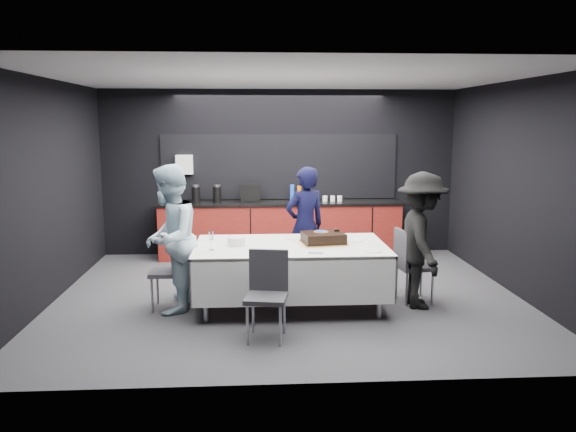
# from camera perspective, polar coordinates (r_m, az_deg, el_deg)

# --- Properties ---
(ground) EXTENTS (6.00, 6.00, 0.00)m
(ground) POSITION_cam_1_polar(r_m,az_deg,el_deg) (7.44, 0.05, -8.13)
(ground) COLOR #3F3F44
(ground) RESTS_ON ground
(room_shell) EXTENTS (6.04, 5.04, 2.82)m
(room_shell) POSITION_cam_1_polar(r_m,az_deg,el_deg) (7.10, 0.05, 6.31)
(room_shell) COLOR white
(room_shell) RESTS_ON ground
(kitchenette) EXTENTS (4.10, 0.64, 2.05)m
(kitchenette) POSITION_cam_1_polar(r_m,az_deg,el_deg) (9.46, -0.88, -0.91)
(kitchenette) COLOR maroon
(kitchenette) RESTS_ON ground
(party_table) EXTENTS (2.32, 1.32, 0.78)m
(party_table) POSITION_cam_1_polar(r_m,az_deg,el_deg) (6.88, 0.25, -4.05)
(party_table) COLOR #99999E
(party_table) RESTS_ON ground
(cake_assembly) EXTENTS (0.59, 0.51, 0.17)m
(cake_assembly) POSITION_cam_1_polar(r_m,az_deg,el_deg) (6.93, 3.61, -2.24)
(cake_assembly) COLOR gold
(cake_assembly) RESTS_ON party_table
(plate_stack) EXTENTS (0.22, 0.22, 0.10)m
(plate_stack) POSITION_cam_1_polar(r_m,az_deg,el_deg) (6.83, -5.27, -2.57)
(plate_stack) COLOR white
(plate_stack) RESTS_ON party_table
(loose_plate_near) EXTENTS (0.22, 0.22, 0.01)m
(loose_plate_near) POSITION_cam_1_polar(r_m,az_deg,el_deg) (6.45, -1.81, -3.68)
(loose_plate_near) COLOR white
(loose_plate_near) RESTS_ON party_table
(loose_plate_right_a) EXTENTS (0.21, 0.21, 0.01)m
(loose_plate_right_a) POSITION_cam_1_polar(r_m,az_deg,el_deg) (7.11, 6.79, -2.50)
(loose_plate_right_a) COLOR white
(loose_plate_right_a) RESTS_ON party_table
(loose_plate_right_b) EXTENTS (0.22, 0.22, 0.01)m
(loose_plate_right_b) POSITION_cam_1_polar(r_m,az_deg,el_deg) (6.58, 8.62, -3.52)
(loose_plate_right_b) COLOR white
(loose_plate_right_b) RESTS_ON party_table
(loose_plate_far) EXTENTS (0.18, 0.18, 0.01)m
(loose_plate_far) POSITION_cam_1_polar(r_m,az_deg,el_deg) (7.18, 0.46, -2.30)
(loose_plate_far) COLOR white
(loose_plate_far) RESTS_ON party_table
(fork_pile) EXTENTS (0.18, 0.12, 0.03)m
(fork_pile) POSITION_cam_1_polar(r_m,az_deg,el_deg) (6.42, 2.82, -3.66)
(fork_pile) COLOR white
(fork_pile) RESTS_ON party_table
(champagne_flute) EXTENTS (0.06, 0.06, 0.22)m
(champagne_flute) POSITION_cam_1_polar(r_m,az_deg,el_deg) (6.59, -7.81, -2.11)
(champagne_flute) COLOR white
(champagne_flute) RESTS_ON party_table
(chair_left) EXTENTS (0.43, 0.43, 0.92)m
(chair_left) POSITION_cam_1_polar(r_m,az_deg,el_deg) (6.98, -11.45, -4.94)
(chair_left) COLOR #323137
(chair_left) RESTS_ON ground
(chair_right) EXTENTS (0.47, 0.47, 0.92)m
(chair_right) POSITION_cam_1_polar(r_m,az_deg,el_deg) (7.26, 12.19, -4.40)
(chair_right) COLOR #323137
(chair_right) RESTS_ON ground
(chair_near) EXTENTS (0.49, 0.49, 0.92)m
(chair_near) POSITION_cam_1_polar(r_m,az_deg,el_deg) (5.95, -2.12, -7.30)
(chair_near) COLOR #323137
(chair_near) RESTS_ON ground
(person_center) EXTENTS (0.71, 0.61, 1.65)m
(person_center) POSITION_cam_1_polar(r_m,az_deg,el_deg) (7.83, 1.74, -1.00)
(person_center) COLOR black
(person_center) RESTS_ON ground
(person_left) EXTENTS (0.78, 0.94, 1.77)m
(person_left) POSITION_cam_1_polar(r_m,az_deg,el_deg) (6.82, -11.94, -2.28)
(person_left) COLOR silver
(person_left) RESTS_ON ground
(person_right) EXTENTS (0.68, 1.11, 1.67)m
(person_right) POSITION_cam_1_polar(r_m,az_deg,el_deg) (7.03, 13.41, -2.42)
(person_right) COLOR black
(person_right) RESTS_ON ground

